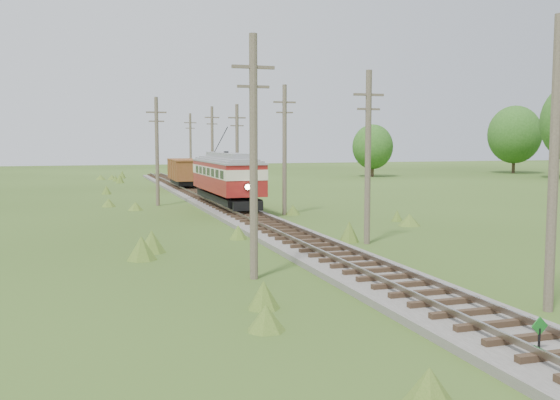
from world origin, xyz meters
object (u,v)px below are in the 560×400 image
object	(u,v)px
gondola	(184,171)
switch_marker	(539,335)
gravel_pile	(218,185)
streetcar	(226,175)

from	to	relation	value
gondola	switch_marker	bearing A→B (deg)	-88.95
switch_marker	gondola	size ratio (longest dim) A/B	0.13
gondola	gravel_pile	bearing A→B (deg)	-32.55
streetcar	gondola	bearing A→B (deg)	89.70
streetcar	switch_marker	bearing A→B (deg)	-90.64
gondola	gravel_pile	size ratio (longest dim) A/B	2.15
gravel_pile	streetcar	bearing A→B (deg)	-99.85
switch_marker	streetcar	world-z (taller)	streetcar
switch_marker	streetcar	distance (m)	33.69
gondola	gravel_pile	distance (m)	4.01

